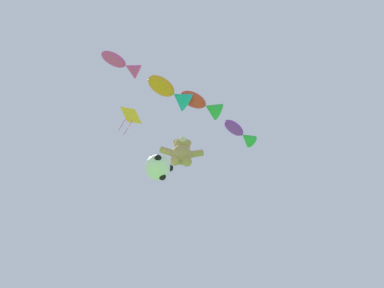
{
  "coord_description": "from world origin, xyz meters",
  "views": [
    {
      "loc": [
        1.45,
        -1.21,
        1.36
      ],
      "look_at": [
        1.89,
        3.62,
        10.19
      ],
      "focal_mm": 24.0,
      "sensor_mm": 36.0,
      "label": 1
    }
  ],
  "objects_px": {
    "fish_kite_tangerine": "(171,92)",
    "diamond_kite": "(131,116)",
    "soccer_ball_kite": "(158,167)",
    "fish_kite_crimson": "(203,104)",
    "teddy_bear_kite": "(182,152)",
    "fish_kite_magenta": "(123,64)",
    "fish_kite_violet": "(241,133)"
  },
  "relations": [
    {
      "from": "fish_kite_violet",
      "to": "fish_kite_tangerine",
      "type": "height_order",
      "value": "fish_kite_tangerine"
    },
    {
      "from": "soccer_ball_kite",
      "to": "fish_kite_crimson",
      "type": "relative_size",
      "value": 0.44
    },
    {
      "from": "fish_kite_violet",
      "to": "fish_kite_tangerine",
      "type": "xyz_separation_m",
      "value": [
        -3.86,
        -1.81,
        0.33
      ]
    },
    {
      "from": "fish_kite_crimson",
      "to": "diamond_kite",
      "type": "height_order",
      "value": "diamond_kite"
    },
    {
      "from": "teddy_bear_kite",
      "to": "diamond_kite",
      "type": "distance_m",
      "value": 4.65
    },
    {
      "from": "soccer_ball_kite",
      "to": "fish_kite_crimson",
      "type": "distance_m",
      "value": 5.32
    },
    {
      "from": "fish_kite_tangerine",
      "to": "diamond_kite",
      "type": "height_order",
      "value": "diamond_kite"
    },
    {
      "from": "fish_kite_tangerine",
      "to": "diamond_kite",
      "type": "distance_m",
      "value": 2.94
    },
    {
      "from": "fish_kite_crimson",
      "to": "soccer_ball_kite",
      "type": "bearing_deg",
      "value": 154.28
    },
    {
      "from": "teddy_bear_kite",
      "to": "soccer_ball_kite",
      "type": "bearing_deg",
      "value": -161.19
    },
    {
      "from": "teddy_bear_kite",
      "to": "fish_kite_tangerine",
      "type": "relative_size",
      "value": 0.81
    },
    {
      "from": "fish_kite_tangerine",
      "to": "fish_kite_magenta",
      "type": "xyz_separation_m",
      "value": [
        -2.52,
        -1.06,
        0.57
      ]
    },
    {
      "from": "teddy_bear_kite",
      "to": "fish_kite_crimson",
      "type": "height_order",
      "value": "fish_kite_crimson"
    },
    {
      "from": "teddy_bear_kite",
      "to": "fish_kite_violet",
      "type": "bearing_deg",
      "value": 1.29
    },
    {
      "from": "teddy_bear_kite",
      "to": "fish_kite_magenta",
      "type": "bearing_deg",
      "value": -139.59
    },
    {
      "from": "fish_kite_crimson",
      "to": "teddy_bear_kite",
      "type": "bearing_deg",
      "value": 129.02
    },
    {
      "from": "fish_kite_violet",
      "to": "soccer_ball_kite",
      "type": "bearing_deg",
      "value": -174.8
    },
    {
      "from": "soccer_ball_kite",
      "to": "fish_kite_crimson",
      "type": "height_order",
      "value": "fish_kite_crimson"
    },
    {
      "from": "fish_kite_magenta",
      "to": "diamond_kite",
      "type": "relative_size",
      "value": 0.6
    },
    {
      "from": "teddy_bear_kite",
      "to": "diamond_kite",
      "type": "height_order",
      "value": "diamond_kite"
    },
    {
      "from": "teddy_bear_kite",
      "to": "fish_kite_violet",
      "type": "relative_size",
      "value": 0.99
    },
    {
      "from": "diamond_kite",
      "to": "fish_kite_violet",
      "type": "bearing_deg",
      "value": -0.01
    },
    {
      "from": "fish_kite_tangerine",
      "to": "fish_kite_magenta",
      "type": "distance_m",
      "value": 2.79
    },
    {
      "from": "fish_kite_violet",
      "to": "fish_kite_magenta",
      "type": "relative_size",
      "value": 0.97
    },
    {
      "from": "fish_kite_violet",
      "to": "diamond_kite",
      "type": "relative_size",
      "value": 0.59
    },
    {
      "from": "fish_kite_magenta",
      "to": "diamond_kite",
      "type": "distance_m",
      "value": 2.89
    },
    {
      "from": "fish_kite_tangerine",
      "to": "diamond_kite",
      "type": "bearing_deg",
      "value": 140.81
    },
    {
      "from": "teddy_bear_kite",
      "to": "fish_kite_tangerine",
      "type": "bearing_deg",
      "value": -113.97
    },
    {
      "from": "diamond_kite",
      "to": "fish_kite_magenta",
      "type": "bearing_deg",
      "value": -95.83
    },
    {
      "from": "fish_kite_crimson",
      "to": "fish_kite_magenta",
      "type": "xyz_separation_m",
      "value": [
        -4.21,
        -1.66,
        0.28
      ]
    },
    {
      "from": "fish_kite_crimson",
      "to": "fish_kite_tangerine",
      "type": "relative_size",
      "value": 0.99
    },
    {
      "from": "fish_kite_violet",
      "to": "fish_kite_magenta",
      "type": "height_order",
      "value": "fish_kite_magenta"
    }
  ]
}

